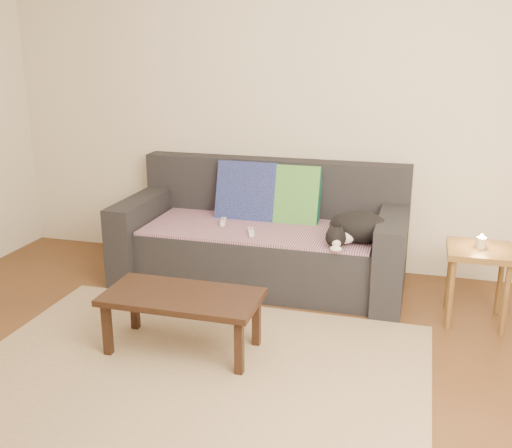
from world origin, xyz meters
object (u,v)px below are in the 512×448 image
at_px(sofa, 263,240).
at_px(side_table, 479,261).
at_px(cat, 357,228).
at_px(wii_remote_a, 223,222).
at_px(coffee_table, 182,301).
at_px(wii_remote_b, 251,232).

xyz_separation_m(sofa, side_table, (1.50, -0.33, 0.10)).
xyz_separation_m(sofa, cat, (0.72, -0.25, 0.23)).
height_order(sofa, wii_remote_a, sofa).
xyz_separation_m(sofa, coffee_table, (-0.15, -1.21, 0.00)).
bearing_deg(coffee_table, sofa, 82.81).
bearing_deg(wii_remote_a, sofa, -89.03).
bearing_deg(side_table, wii_remote_a, 172.12).
distance_m(wii_remote_a, coffee_table, 1.15).
relative_size(sofa, coffee_table, 2.34).
height_order(wii_remote_a, side_table, side_table).
distance_m(sofa, wii_remote_b, 0.31).
relative_size(cat, wii_remote_b, 3.33).
height_order(side_table, coffee_table, side_table).
relative_size(cat, side_table, 1.00).
height_order(cat, wii_remote_a, cat).
height_order(cat, side_table, cat).
relative_size(wii_remote_b, coffee_table, 0.17).
bearing_deg(sofa, cat, -18.96).
bearing_deg(wii_remote_b, sofa, -23.85).
bearing_deg(wii_remote_a, cat, -114.38).
distance_m(cat, coffee_table, 1.32).
bearing_deg(sofa, side_table, -12.38).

